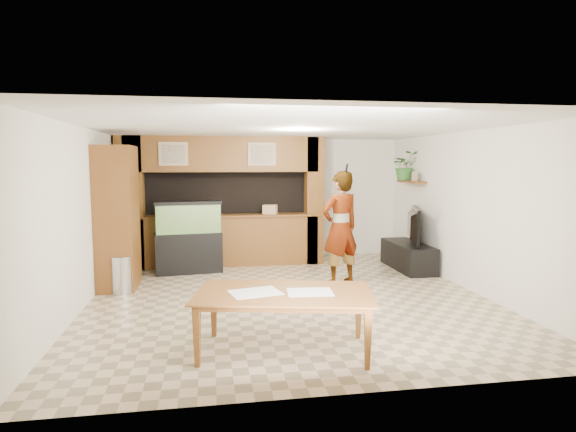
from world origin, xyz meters
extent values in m
plane|color=#C7AC8A|center=(0.00, 0.00, 0.00)|extent=(6.50, 6.50, 0.00)
plane|color=white|center=(0.00, 0.00, 2.60)|extent=(6.50, 6.50, 0.00)
plane|color=white|center=(0.00, 3.25, 1.30)|extent=(6.00, 0.00, 6.00)
plane|color=white|center=(-3.00, 0.00, 1.30)|extent=(0.00, 6.50, 6.50)
plane|color=white|center=(3.00, 0.00, 1.30)|extent=(0.00, 6.50, 6.50)
cube|color=brown|center=(-0.90, 2.45, 0.50)|extent=(3.80, 0.35, 1.00)
cube|color=brown|center=(-0.90, 2.45, 1.02)|extent=(3.80, 0.43, 0.04)
cube|color=brown|center=(-0.90, 2.45, 2.25)|extent=(3.80, 0.35, 0.70)
cube|color=brown|center=(-2.70, 2.45, 1.30)|extent=(0.50, 0.35, 2.60)
cube|color=brown|center=(0.95, 2.45, 1.30)|extent=(0.35, 0.35, 2.60)
cube|color=black|center=(-0.90, 3.00, 1.45)|extent=(4.20, 0.45, 0.85)
cube|color=tan|center=(-1.85, 2.26, 2.25)|extent=(0.55, 0.03, 0.45)
cube|color=tan|center=(-1.85, 2.24, 2.25)|extent=(0.43, 0.01, 0.35)
cube|color=tan|center=(-0.15, 2.26, 2.25)|extent=(0.55, 0.03, 0.45)
cube|color=tan|center=(-0.15, 2.24, 2.25)|extent=(0.43, 0.01, 0.35)
cylinder|color=black|center=(-2.97, 1.00, 1.90)|extent=(0.04, 0.25, 0.25)
cylinder|color=white|center=(-2.94, 1.00, 1.90)|extent=(0.01, 0.21, 0.21)
cube|color=brown|center=(2.85, 1.95, 1.70)|extent=(0.25, 0.90, 0.04)
cube|color=brown|center=(-2.70, 1.03, 1.18)|extent=(0.59, 0.96, 2.36)
cylinder|color=#B2B2B7|center=(-2.59, 0.60, 0.30)|extent=(0.33, 0.33, 0.61)
cube|color=black|center=(-1.59, 1.95, 0.38)|extent=(1.23, 0.46, 0.77)
cube|color=#317A42|center=(-1.59, 1.95, 1.04)|extent=(1.18, 0.43, 0.53)
cube|color=black|center=(-1.59, 1.95, 1.33)|extent=(1.23, 0.46, 0.06)
cube|color=black|center=(2.65, 1.55, 0.26)|extent=(0.56, 1.54, 0.51)
imported|color=black|center=(2.65, 1.55, 0.86)|extent=(0.55, 1.20, 0.70)
cube|color=tan|center=(2.85, 1.79, 1.82)|extent=(0.06, 0.15, 0.19)
imported|color=#2F6A2A|center=(2.82, 2.22, 2.02)|extent=(0.58, 0.52, 0.60)
imported|color=#937D51|center=(1.01, 0.64, 0.97)|extent=(0.83, 0.68, 1.95)
cylinder|color=black|center=(1.06, 0.48, 1.99)|extent=(0.04, 0.10, 0.16)
imported|color=brown|center=(-0.42, -2.21, 0.34)|extent=(2.10, 1.44, 0.68)
cube|color=silver|center=(-0.13, -2.24, 0.68)|extent=(0.52, 0.40, 0.01)
cube|color=silver|center=(-0.72, -2.16, 0.68)|extent=(0.61, 0.50, 0.01)
cube|color=tan|center=(0.03, 2.45, 1.13)|extent=(0.33, 0.27, 0.19)
camera|label=1|loc=(-1.21, -7.24, 2.08)|focal=30.00mm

